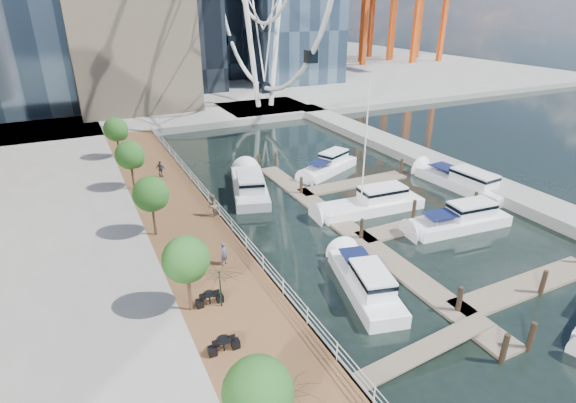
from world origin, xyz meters
The scene contains 16 objects.
ground centered at (0.00, 0.00, 0.00)m, with size 520.00×520.00×0.00m, color black.
boardwalk centered at (-9.00, 15.00, 0.50)m, with size 6.00×60.00×1.00m, color brown.
seawall centered at (-6.00, 15.00, 0.50)m, with size 0.25×60.00×1.00m, color #595954.
land_far centered at (0.00, 102.00, 0.50)m, with size 200.00×114.00×1.00m, color gray.
breakwater centered at (20.00, 20.00, 0.50)m, with size 4.00×60.00×1.00m, color gray.
pier centered at (14.00, 52.00, 0.50)m, with size 14.00×12.00×1.00m, color gray.
railing centered at (-6.10, 15.00, 1.52)m, with size 0.10×60.00×1.05m, color white, non-canonical shape.
floating_docks centered at (7.97, 9.98, 0.49)m, with size 16.00×34.00×2.60m.
street_trees centered at (-11.40, 14.00, 4.29)m, with size 2.60×42.60×4.60m.
cafe_tables centered at (-10.40, -2.00, 1.37)m, with size 2.50×13.70×0.74m.
yacht_foreground centered at (11.32, 6.14, 0.00)m, with size 2.54×9.47×2.15m, color white, non-canonical shape.
pedestrian_near centered at (-8.13, 7.75, 1.80)m, with size 0.58×0.38×1.60m, color #52546E.
pedestrian_mid centered at (-6.61, 15.12, 1.94)m, with size 0.91×0.71×1.88m, color #806A59.
pedestrian_far centered at (-8.48, 26.07, 1.84)m, with size 0.98×0.41×1.68m, color #363D44.
moored_yachts centered at (7.08, 11.16, 0.00)m, with size 24.16×36.20×11.50m.
cafe_seating centered at (-10.47, -3.92, 2.30)m, with size 5.01×14.75×2.66m.
Camera 1 is at (-15.63, -17.03, 16.94)m, focal length 28.00 mm.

